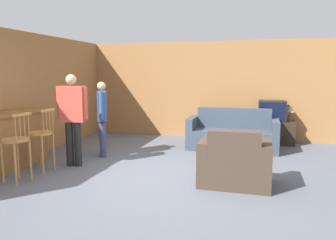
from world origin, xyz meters
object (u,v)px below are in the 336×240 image
at_px(couch_far, 233,135).
at_px(person_by_window, 102,115).
at_px(table_lamp, 290,109).
at_px(person_by_counter, 73,115).
at_px(tv, 272,111).
at_px(bar_chair_near, 16,145).
at_px(coffee_table, 239,144).
at_px(tv_unit, 271,132).
at_px(book_on_table, 241,138).
at_px(bar_chair_mid, 42,138).
at_px(armchair_near, 235,164).

relative_size(couch_far, person_by_window, 1.29).
height_order(table_lamp, person_by_counter, person_by_counter).
bearing_deg(tv, table_lamp, 0.42).
distance_m(bar_chair_near, tv, 5.81).
bearing_deg(coffee_table, tv_unit, 71.25).
xyz_separation_m(table_lamp, person_by_window, (-3.88, -2.30, 0.00)).
distance_m(book_on_table, table_lamp, 2.10).
height_order(bar_chair_mid, tv, bar_chair_mid).
height_order(bar_chair_mid, person_by_window, person_by_window).
height_order(couch_far, tv, tv).
bearing_deg(tv_unit, table_lamp, 0.00).
bearing_deg(bar_chair_near, bar_chair_mid, 89.98).
height_order(couch_far, table_lamp, table_lamp).
distance_m(bar_chair_mid, armchair_near, 3.40).
distance_m(armchair_near, book_on_table, 1.62).
distance_m(bar_chair_near, book_on_table, 4.17).
xyz_separation_m(armchair_near, tv, (0.63, 3.38, 0.50)).
relative_size(couch_far, tv_unit, 1.83).
bearing_deg(tv, bar_chair_near, -133.67).
bearing_deg(bar_chair_mid, armchair_near, 3.30).
xyz_separation_m(couch_far, table_lamp, (1.29, 0.87, 0.55)).
bearing_deg(armchair_near, person_by_counter, 174.88).
height_order(person_by_window, person_by_counter, person_by_counter).
xyz_separation_m(bar_chair_near, couch_far, (3.13, 3.34, -0.28)).
height_order(book_on_table, person_by_window, person_by_window).
xyz_separation_m(bar_chair_near, table_lamp, (4.43, 4.20, 0.27)).
height_order(bar_chair_near, couch_far, bar_chair_near).
distance_m(armchair_near, table_lamp, 3.58).
height_order(bar_chair_mid, tv_unit, bar_chair_mid).
height_order(table_lamp, person_by_window, person_by_window).
height_order(tv, person_by_window, person_by_window).
xyz_separation_m(tv_unit, person_by_window, (-3.46, -2.30, 0.60)).
distance_m(couch_far, person_by_counter, 3.63).
bearing_deg(bar_chair_mid, tv_unit, 41.70).
bearing_deg(person_by_window, tv, 33.50).
distance_m(person_by_window, person_by_counter, 0.84).
distance_m(couch_far, table_lamp, 1.65).
relative_size(bar_chair_mid, couch_far, 0.56).
bearing_deg(armchair_near, person_by_window, 159.08).
xyz_separation_m(couch_far, coffee_table, (0.21, -1.10, 0.02)).
bearing_deg(coffee_table, armchair_near, -88.46).
distance_m(couch_far, tv, 1.33).
relative_size(book_on_table, person_by_window, 0.13).
bearing_deg(person_by_counter, bar_chair_mid, -127.06).
bearing_deg(bar_chair_mid, coffee_table, 25.62).
xyz_separation_m(tv, person_by_counter, (-3.66, -3.10, 0.15)).
distance_m(bar_chair_mid, tv_unit, 5.38).
relative_size(couch_far, person_by_counter, 1.17).
height_order(book_on_table, table_lamp, table_lamp).
distance_m(armchair_near, tv, 3.47).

